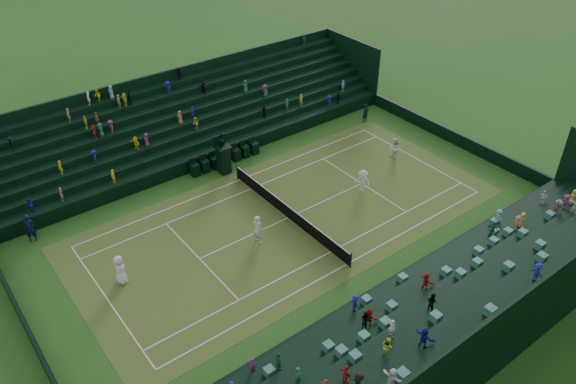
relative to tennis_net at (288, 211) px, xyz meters
name	(u,v)px	position (x,y,z in m)	size (l,w,h in m)	color
ground	(288,218)	(0.00, 0.00, -0.53)	(160.00, 160.00, 0.00)	#295A1C
court_surface	(288,218)	(0.00, 0.00, -0.52)	(12.97, 26.77, 0.01)	#346A23
perimeter_wall_north	(452,137)	(0.00, 15.88, -0.03)	(17.17, 0.20, 1.00)	black
perimeter_wall_south	(28,330)	(0.00, -15.88, -0.03)	(17.17, 0.20, 1.00)	black
perimeter_wall_east	(386,288)	(8.48, 0.00, -0.03)	(0.20, 31.77, 1.00)	black
perimeter_wall_west	(217,156)	(-8.48, 0.00, -0.03)	(0.20, 31.77, 1.00)	black
north_grandstand	(452,322)	(12.66, 0.00, 1.02)	(6.60, 32.00, 4.90)	black
south_grandstand	(187,122)	(-12.66, 0.00, 1.02)	(6.60, 32.00, 4.90)	black
tennis_net	(288,211)	(0.00, 0.00, 0.00)	(11.67, 0.10, 1.06)	black
umpire_chair	(223,156)	(-7.03, -0.32, 0.81)	(0.99, 0.99, 3.12)	black
courtside_chairs	(225,158)	(-7.89, 0.33, -0.04)	(0.59, 5.56, 1.28)	black
player_near_west	(120,270)	(-0.91, -10.69, 0.37)	(0.88, 0.57, 1.80)	white
player_near_east	(258,229)	(0.79, -2.83, 0.44)	(0.70, 0.46, 1.93)	white
player_far_west	(394,149)	(-1.04, 10.57, 0.29)	(0.80, 0.62, 1.64)	white
player_far_east	(363,181)	(0.63, 5.79, 0.29)	(1.05, 0.61, 1.63)	white
line_judge_north	(366,113)	(-6.52, 12.93, 0.28)	(0.59, 0.39, 1.61)	black
line_judge_south	(30,228)	(-7.50, -13.45, 0.39)	(0.67, 0.44, 1.83)	black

